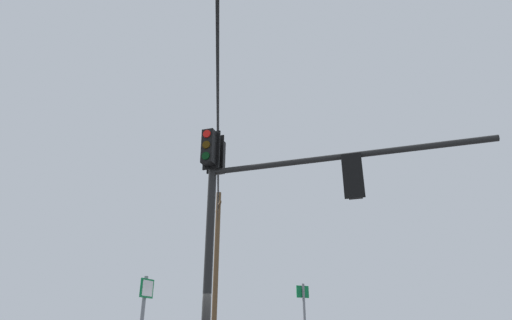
% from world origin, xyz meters
% --- Properties ---
extents(signal_mast_assembly, '(2.68, 6.39, 6.49)m').
position_xyz_m(signal_mast_assembly, '(0.25, -0.96, 4.66)').
color(signal_mast_assembly, black).
rests_on(signal_mast_assembly, ground).
extents(utility_pole_wooden, '(1.52, 1.68, 10.00)m').
position_xyz_m(utility_pole_wooden, '(11.07, 9.94, 5.14)').
color(utility_pole_wooden, brown).
rests_on(utility_pole_wooden, ground).
extents(overhead_wire_span, '(24.61, 21.68, 1.96)m').
position_xyz_m(overhead_wire_span, '(-1.23, -0.89, 8.96)').
color(overhead_wire_span, black).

